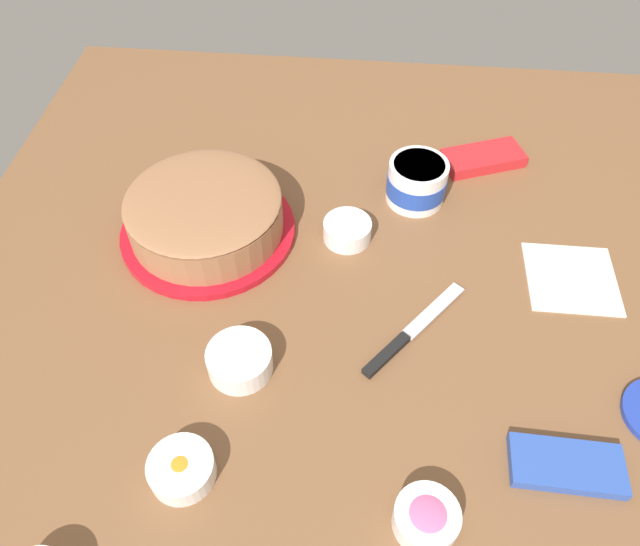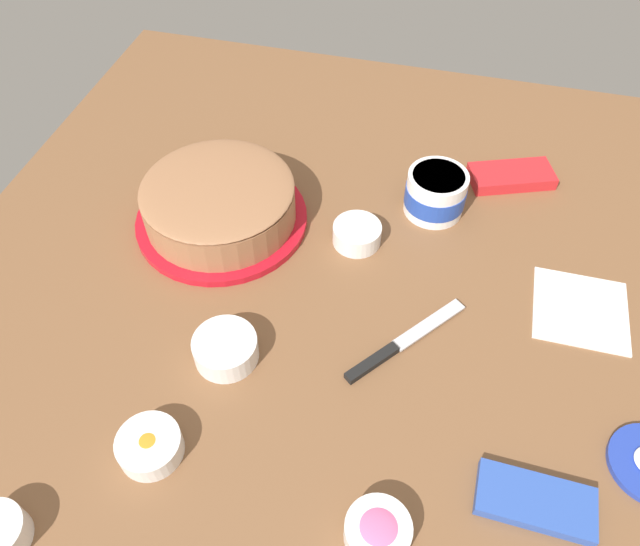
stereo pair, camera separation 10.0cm
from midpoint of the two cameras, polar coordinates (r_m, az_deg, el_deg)
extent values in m
plane|color=brown|center=(0.99, 3.44, -4.46)|extent=(1.54, 1.54, 0.00)
cylinder|color=red|center=(1.13, -12.90, 3.75)|extent=(0.31, 0.31, 0.01)
cylinder|color=pink|center=(1.11, -13.20, 4.97)|extent=(0.25, 0.25, 0.05)
cylinder|color=#9E6B47|center=(1.10, -13.25, 5.15)|extent=(0.27, 0.27, 0.06)
ellipsoid|color=#9E6B47|center=(1.08, -13.60, 6.54)|extent=(0.27, 0.27, 0.02)
cylinder|color=white|center=(1.15, 6.59, 8.36)|extent=(0.11, 0.11, 0.08)
cylinder|color=#2347B2|center=(1.16, 6.57, 8.20)|extent=(0.11, 0.11, 0.04)
cylinder|color=#9E6B47|center=(1.13, 6.75, 9.71)|extent=(0.09, 0.09, 0.01)
cube|color=silver|center=(1.00, 7.79, -3.67)|extent=(0.10, 0.12, 0.00)
cube|color=black|center=(0.94, 3.23, -7.85)|extent=(0.07, 0.09, 0.01)
cylinder|color=white|center=(0.83, 6.25, -22.13)|extent=(0.08, 0.08, 0.04)
cylinder|color=pink|center=(0.82, 6.29, -22.00)|extent=(0.07, 0.07, 0.01)
ellipsoid|color=pink|center=(0.81, 6.34, -21.85)|extent=(0.06, 0.06, 0.02)
cylinder|color=white|center=(1.09, -0.06, 3.86)|extent=(0.09, 0.09, 0.04)
cylinder|color=#B251C6|center=(1.09, -0.06, 3.88)|extent=(0.07, 0.07, 0.01)
ellipsoid|color=#B251C6|center=(1.08, -0.06, 4.14)|extent=(0.06, 0.06, 0.02)
cylinder|color=white|center=(0.88, -16.18, -17.45)|extent=(0.09, 0.09, 0.03)
cylinder|color=orange|center=(0.88, -16.20, -17.41)|extent=(0.07, 0.07, 0.01)
ellipsoid|color=orange|center=(0.87, -16.31, -17.22)|extent=(0.06, 0.06, 0.02)
cylinder|color=white|center=(0.93, -10.61, -8.24)|extent=(0.10, 0.10, 0.04)
cylinder|color=yellow|center=(0.93, -10.64, -8.13)|extent=(0.08, 0.08, 0.01)
ellipsoid|color=yellow|center=(0.92, -10.70, -7.90)|extent=(0.07, 0.07, 0.02)
cube|color=red|center=(1.28, 12.84, 10.34)|extent=(0.18, 0.13, 0.02)
cube|color=#2D51B2|center=(0.90, 19.08, -16.89)|extent=(0.15, 0.08, 0.02)
cube|color=white|center=(1.10, 20.12, -0.58)|extent=(0.15, 0.15, 0.01)
camera|label=1|loc=(0.05, -92.87, -3.40)|focal=34.20mm
camera|label=2|loc=(0.05, 87.13, 3.40)|focal=34.20mm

